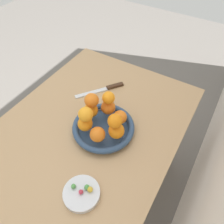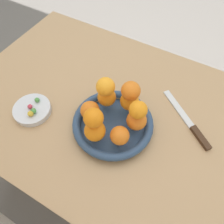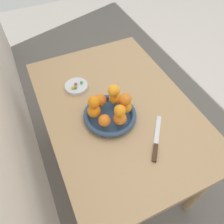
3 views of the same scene
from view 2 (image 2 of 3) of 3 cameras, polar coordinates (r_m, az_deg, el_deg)
The scene contains 19 objects.
ground_plane at distance 1.46m, azimuth -0.59°, elevation -15.56°, with size 6.00×6.00×0.00m, color slate.
dining_table at distance 0.86m, azimuth -0.96°, elevation -1.73°, with size 1.10×0.76×0.74m.
fruit_bowl at distance 0.72m, azimuth 0.24°, elevation -3.03°, with size 0.27×0.27×0.04m.
candy_dish at distance 0.82m, azimuth -20.10°, elevation 0.55°, with size 0.13×0.13×0.02m, color silver.
orange_0 at distance 0.72m, azimuth 4.59°, elevation 2.87°, with size 0.06×0.06×0.06m, color orange.
orange_1 at distance 0.72m, azimuth -1.40°, elevation 3.93°, with size 0.06×0.06×0.06m, color orange.
orange_2 at distance 0.70m, azimuth -5.76°, elevation 0.39°, with size 0.06×0.06×0.06m, color orange.
orange_3 at distance 0.65m, azimuth -4.49°, elevation -4.89°, with size 0.07×0.07×0.07m, color orange.
orange_4 at distance 0.65m, azimuth 2.03°, elevation -6.16°, with size 0.06×0.06×0.06m, color orange.
orange_5 at distance 0.68m, azimuth 6.43°, elevation -2.15°, with size 0.06×0.06×0.06m, color orange.
orange_6 at distance 0.67m, azimuth -1.70°, elevation 6.61°, with size 0.06×0.06×0.06m, color orange.
orange_7 at distance 0.60m, azimuth -4.87°, elevation -1.54°, with size 0.06×0.06×0.06m, color orange.
orange_8 at distance 0.62m, azimuth 6.86°, elevation 0.56°, with size 0.05×0.05×0.05m, color orange.
orange_9 at distance 0.66m, azimuth 4.99°, elevation 5.63°, with size 0.06×0.06×0.06m, color orange.
candy_ball_0 at distance 0.80m, azimuth -20.62°, elevation 1.33°, with size 0.02×0.02×0.02m, color #C6384C.
candy_ball_1 at distance 0.78m, azimuth -19.85°, elevation 0.26°, with size 0.02×0.02×0.02m, color #4C9947.
candy_ball_2 at distance 0.78m, azimuth -20.51°, elevation -0.42°, with size 0.02×0.02×0.02m, color gold.
candy_ball_3 at distance 0.81m, azimuth -19.00°, elevation 2.99°, with size 0.02×0.02×0.02m, color #4C9947.
knife at distance 0.79m, azimuth 19.58°, elevation -2.76°, with size 0.22×0.17×0.01m.
Camera 2 is at (-0.24, 0.39, 1.38)m, focal length 35.00 mm.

